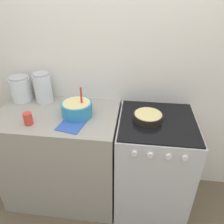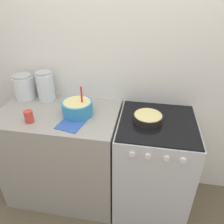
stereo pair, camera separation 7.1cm
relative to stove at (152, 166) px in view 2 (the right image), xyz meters
name	(u,v)px [view 2 (the right image)]	position (x,y,z in m)	size (l,w,h in m)	color
ground_plane	(110,224)	(-0.32, -0.31, -0.46)	(12.00, 12.00, 0.00)	brown
wall_back	(123,69)	(-0.32, 0.33, 0.74)	(4.99, 0.05, 2.40)	white
countertop_cabinet	(63,155)	(-0.81, 0.00, 0.00)	(0.99, 0.61, 0.92)	#9E998E
stove	(152,166)	(0.00, 0.00, 0.00)	(0.60, 0.63, 0.92)	silver
mixing_bowl	(77,107)	(-0.63, 0.00, 0.52)	(0.24, 0.24, 0.25)	#338CBF
baking_pan	(148,118)	(-0.08, 0.00, 0.49)	(0.23, 0.23, 0.05)	black
storage_jar_left	(24,88)	(-1.19, 0.20, 0.55)	(0.18, 0.18, 0.22)	silver
storage_jar_middle	(46,88)	(-0.98, 0.20, 0.57)	(0.15, 0.15, 0.26)	silver
tin_can	(29,117)	(-0.96, -0.17, 0.51)	(0.06, 0.06, 0.09)	#CC3F33
recipe_page	(72,123)	(-0.64, -0.14, 0.46)	(0.22, 0.25, 0.01)	#3359B2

